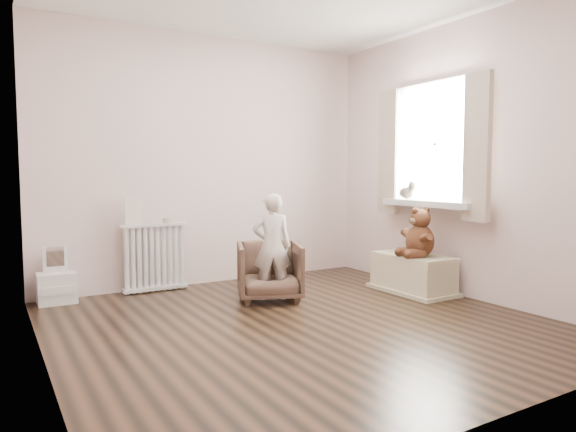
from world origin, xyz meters
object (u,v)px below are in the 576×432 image
toy_vanity (56,273)px  toy_bench (413,272)px  radiator (154,252)px  plush_cat (407,190)px  teddy_bear (420,225)px  child (272,246)px  armchair (270,271)px

toy_vanity → toy_bench: bearing=-23.0°
toy_vanity → toy_bench: 3.33m
radiator → toy_bench: size_ratio=0.85×
plush_cat → teddy_bear: bearing=-115.9°
child → teddy_bear: child is taller
toy_vanity → child: 1.95m
radiator → teddy_bear: 2.60m
armchair → plush_cat: plush_cat is taller
toy_vanity → toy_bench: size_ratio=0.65×
toy_bench → plush_cat: plush_cat is taller
teddy_bear → plush_cat: size_ratio=2.10×
child → radiator: bearing=-26.7°
radiator → armchair: 1.21m
radiator → plush_cat: size_ratio=3.04×
child → toy_bench: bearing=-173.8°
radiator → toy_bench: 2.55m
radiator → plush_cat: bearing=-25.2°
radiator → child: size_ratio=0.70×
armchair → teddy_bear: 1.50m
toy_vanity → armchair: armchair is taller
toy_bench → radiator: bearing=148.5°
armchair → toy_vanity: bearing=175.8°
armchair → toy_bench: (1.36, -0.45, -0.07)m
plush_cat → child: bearing=173.2°
radiator → child: child is taller
radiator → teddy_bear: teddy_bear is taller
toy_bench → plush_cat: 0.85m
toy_vanity → teddy_bear: 3.38m
radiator → toy_vanity: bearing=-178.1°
radiator → toy_bench: bearing=-31.5°
radiator → armchair: bearing=-47.5°
child → toy_bench: 1.45m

